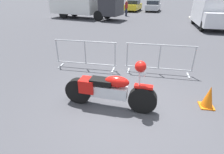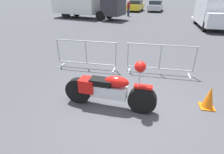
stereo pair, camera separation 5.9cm
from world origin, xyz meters
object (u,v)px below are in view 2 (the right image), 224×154
Objects in this scene: motorcycle at (109,89)px; parked_car_black at (117,5)px; pedestrian at (129,8)px; traffic_cone at (209,98)px; parked_car_white at (81,5)px; parked_car_silver at (156,6)px; parked_car_yellow at (136,6)px; crowd_barrier_near at (86,54)px; crowd_barrier_far at (160,59)px; box_truck at (84,2)px; delivery_van at (213,11)px; parked_car_blue at (97,5)px.

parked_car_black is (-3.79, 23.82, 0.20)m from motorcycle.
pedestrian is at bearing -149.55° from parked_car_black.
pedestrian is 17.74m from traffic_cone.
parked_car_white reaches higher than parked_car_silver.
parked_car_yellow is (-0.97, 23.42, 0.24)m from motorcycle.
crowd_barrier_near is 2.67m from crowd_barrier_far.
box_truck is 12.06m from delivery_van.
pedestrian reaches higher than motorcycle.
parked_car_black is (-5.13, 21.55, 0.15)m from crowd_barrier_far.
delivery_van is at bearing -131.64° from parked_car_black.
traffic_cone is at bearing -45.95° from box_truck.
parked_car_black is 6.55m from pedestrian.
delivery_van reaches higher than crowd_barrier_near.
parked_car_silver is 6.82m from pedestrian.
parked_car_black is at bearing -25.33° from pedestrian.
parked_car_yellow is 5.71m from pedestrian.
pedestrian reaches higher than parked_car_yellow.
pedestrian reaches higher than crowd_barrier_near.
motorcycle is 0.53× the size of parked_car_silver.
crowd_barrier_near is 0.52× the size of parked_car_white.
parked_car_blue is 1.05× the size of parked_car_black.
crowd_barrier_near is at bearing -33.50° from delivery_van.
motorcycle is 0.29× the size of box_truck.
box_truck is 4.74× the size of pedestrian.
delivery_van is 16.70m from parked_car_blue.
parked_car_blue is (-0.79, 8.05, -0.89)m from box_truck.
motorcycle is at bearing -155.14° from parked_car_blue.
pedestrian is at bearing -175.28° from parked_car_yellow.
parked_car_white is (-15.26, 11.80, -0.50)m from delivery_van.
traffic_cone is (0.61, -23.29, -0.44)m from parked_car_silver.
parked_car_silver is (2.82, 0.30, -0.02)m from parked_car_yellow.
motorcycle is 0.51× the size of parked_car_yellow.
pedestrian reaches higher than parked_car_blue.
box_truck is 16.97m from traffic_cone.
traffic_cone is at bearing -144.16° from parked_car_white.
motorcycle is 24.12m from parked_car_black.
motorcycle is 23.79m from parked_car_silver.
pedestrian reaches higher than traffic_cone.
crowd_barrier_near is 1.39× the size of pedestrian.
parked_car_blue is (2.82, -0.67, 0.01)m from parked_car_white.
pedestrian reaches higher than parked_car_white.
traffic_cone is (3.86, -17.30, -0.63)m from pedestrian.
parked_car_silver reaches higher than traffic_cone.
crowd_barrier_far is 3.98× the size of traffic_cone.
parked_car_black is at bearing 103.38° from crowd_barrier_far.
parked_car_yellow is at bearing 74.27° from box_truck.
parked_car_yellow reaches higher than traffic_cone.
delivery_van reaches higher than pedestrian.
traffic_cone is (11.89, -23.47, -0.45)m from parked_car_white.
parked_car_blue reaches higher than crowd_barrier_far.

